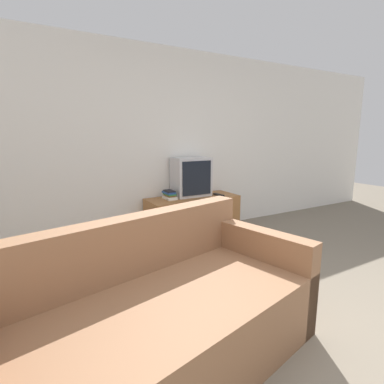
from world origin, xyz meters
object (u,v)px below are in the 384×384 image
object	(u,v)px
couch	(157,323)
book_stack	(170,195)
remote_on_stand	(219,195)
television	(191,177)
tv_stand	(193,216)

from	to	relation	value
couch	book_stack	bearing A→B (deg)	49.75
remote_on_stand	book_stack	bearing A→B (deg)	169.32
television	book_stack	size ratio (longest dim) A/B	2.48
remote_on_stand	television	bearing A→B (deg)	151.20
television	couch	size ratio (longest dim) A/B	0.25
tv_stand	couch	bearing A→B (deg)	-125.14
remote_on_stand	couch	bearing A→B (deg)	-132.99
tv_stand	television	bearing A→B (deg)	75.36
book_stack	remote_on_stand	bearing A→B (deg)	-10.68
book_stack	couch	bearing A→B (deg)	-117.71
couch	tv_stand	bearing A→B (deg)	42.33
couch	book_stack	size ratio (longest dim) A/B	9.98
television	remote_on_stand	distance (m)	0.48
tv_stand	couch	distance (m)	2.51
remote_on_stand	tv_stand	bearing A→B (deg)	164.71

